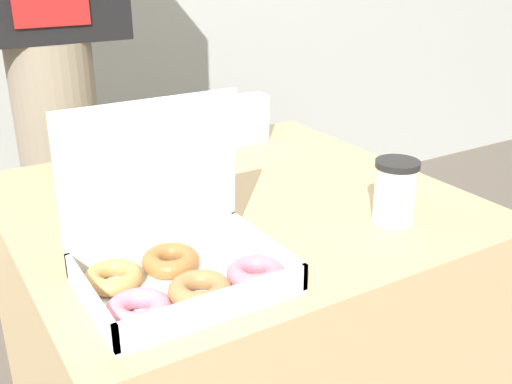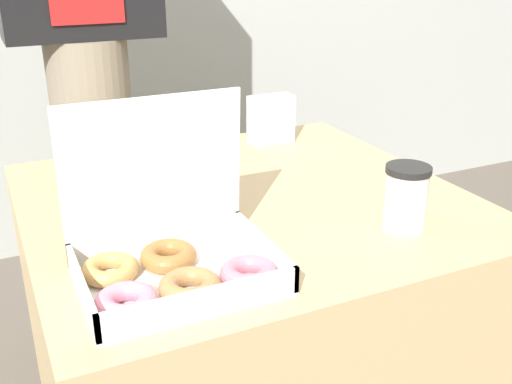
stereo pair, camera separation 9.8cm
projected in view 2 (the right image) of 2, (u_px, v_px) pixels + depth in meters
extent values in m
cube|color=tan|center=(247.00, 342.00, 1.41)|extent=(0.90, 0.86, 0.74)
cube|color=white|center=(179.00, 281.00, 0.94)|extent=(0.30, 0.23, 0.01)
cube|color=white|center=(82.00, 289.00, 0.88)|extent=(0.01, 0.23, 0.04)
cube|color=white|center=(264.00, 248.00, 0.99)|extent=(0.01, 0.23, 0.04)
cube|color=white|center=(203.00, 302.00, 0.84)|extent=(0.30, 0.01, 0.04)
cube|color=white|center=(158.00, 238.00, 1.03)|extent=(0.30, 0.01, 0.04)
cube|color=white|center=(153.00, 164.00, 0.97)|extent=(0.30, 0.02, 0.23)
torus|color=pink|center=(126.00, 302.00, 0.86)|extent=(0.10, 0.10, 0.03)
torus|color=tan|center=(110.00, 269.00, 0.94)|extent=(0.10, 0.10, 0.03)
torus|color=#B27F4C|center=(190.00, 287.00, 0.89)|extent=(0.11, 0.11, 0.03)
torus|color=#A87038|center=(168.00, 256.00, 0.98)|extent=(0.12, 0.12, 0.03)
torus|color=pink|center=(249.00, 273.00, 0.93)|extent=(0.12, 0.12, 0.03)
cylinder|color=white|center=(405.00, 200.00, 1.11)|extent=(0.08, 0.08, 0.11)
cylinder|color=black|center=(409.00, 169.00, 1.09)|extent=(0.08, 0.08, 0.01)
cube|color=silver|center=(271.00, 119.00, 1.60)|extent=(0.12, 0.05, 0.13)
cylinder|color=gray|center=(101.00, 196.00, 1.91)|extent=(0.24, 0.24, 0.99)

